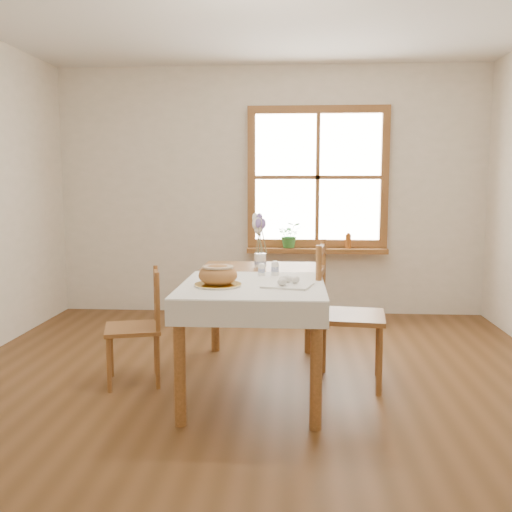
% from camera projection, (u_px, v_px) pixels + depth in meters
% --- Properties ---
extents(ground, '(5.00, 5.00, 0.00)m').
position_uv_depth(ground, '(253.00, 398.00, 3.72)').
color(ground, brown).
rests_on(ground, ground).
extents(room_walls, '(4.60, 5.10, 2.65)m').
position_uv_depth(room_walls, '(253.00, 132.00, 3.50)').
color(room_walls, white).
rests_on(room_walls, ground).
extents(window, '(1.46, 0.08, 1.46)m').
position_uv_depth(window, '(318.00, 177.00, 5.95)').
color(window, '#9E5F30').
rests_on(window, ground).
extents(window_sill, '(1.46, 0.20, 0.05)m').
position_uv_depth(window_sill, '(317.00, 250.00, 5.98)').
color(window_sill, '#9E5F30').
rests_on(window_sill, ground).
extents(dining_table, '(0.90, 1.60, 0.75)m').
position_uv_depth(dining_table, '(256.00, 290.00, 3.93)').
color(dining_table, '#9E5F30').
rests_on(dining_table, ground).
extents(table_linen, '(0.91, 0.99, 0.01)m').
position_uv_depth(table_linen, '(253.00, 285.00, 3.62)').
color(table_linen, silver).
rests_on(table_linen, dining_table).
extents(chair_left, '(0.48, 0.47, 0.80)m').
position_uv_depth(chair_left, '(133.00, 327.00, 3.97)').
color(chair_left, '#9E5F30').
rests_on(chair_left, ground).
extents(chair_right, '(0.54, 0.52, 0.99)m').
position_uv_depth(chair_right, '(351.00, 314.00, 3.94)').
color(chair_right, '#9E5F30').
rests_on(chair_right, ground).
extents(bread_plate, '(0.29, 0.29, 0.02)m').
position_uv_depth(bread_plate, '(218.00, 285.00, 3.55)').
color(bread_plate, white).
rests_on(bread_plate, table_linen).
extents(bread_loaf, '(0.24, 0.24, 0.13)m').
position_uv_depth(bread_loaf, '(218.00, 273.00, 3.54)').
color(bread_loaf, '#B0743E').
rests_on(bread_loaf, bread_plate).
extents(egg_napkin, '(0.34, 0.31, 0.01)m').
position_uv_depth(egg_napkin, '(287.00, 285.00, 3.54)').
color(egg_napkin, silver).
rests_on(egg_napkin, table_linen).
extents(eggs, '(0.26, 0.25, 0.05)m').
position_uv_depth(eggs, '(288.00, 280.00, 3.54)').
color(eggs, white).
rests_on(eggs, egg_napkin).
extents(salt_shaker, '(0.06, 0.06, 0.09)m').
position_uv_depth(salt_shaker, '(262.00, 269.00, 3.94)').
color(salt_shaker, white).
rests_on(salt_shaker, table_linen).
extents(pepper_shaker, '(0.07, 0.07, 0.10)m').
position_uv_depth(pepper_shaker, '(275.00, 268.00, 3.95)').
color(pepper_shaker, white).
rests_on(pepper_shaker, table_linen).
extents(flower_vase, '(0.09, 0.09, 0.10)m').
position_uv_depth(flower_vase, '(260.00, 261.00, 4.37)').
color(flower_vase, white).
rests_on(flower_vase, dining_table).
extents(lavender_bouquet, '(0.16, 0.16, 0.30)m').
position_uv_depth(lavender_bouquet, '(260.00, 235.00, 4.35)').
color(lavender_bouquet, '#6D579A').
rests_on(lavender_bouquet, flower_vase).
extents(potted_plant, '(0.25, 0.28, 0.21)m').
position_uv_depth(potted_plant, '(290.00, 238.00, 5.98)').
color(potted_plant, '#337930').
rests_on(potted_plant, window_sill).
extents(amber_bottle, '(0.06, 0.06, 0.16)m').
position_uv_depth(amber_bottle, '(348.00, 240.00, 5.94)').
color(amber_bottle, '#9D541D').
rests_on(amber_bottle, window_sill).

